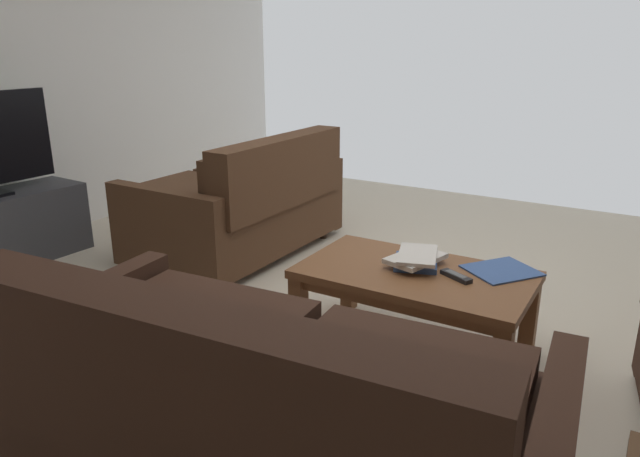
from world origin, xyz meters
TOP-DOWN VIEW (x-y plane):
  - ground_plane at (0.00, 0.00)m, footprint 5.79×5.69m
  - wall_right at (2.89, 0.00)m, footprint 0.12×5.69m
  - sofa_main at (-0.19, 1.39)m, footprint 1.77×1.01m
  - loveseat_near at (1.31, -0.47)m, footprint 0.93×1.45m
  - coffee_table at (-0.21, 0.21)m, footprint 1.04×0.60m
  - book_stack at (-0.19, 0.15)m, footprint 0.27×0.32m
  - tv_remote at (-0.40, 0.20)m, footprint 0.16×0.11m
  - loose_magazine at (-0.56, 0.01)m, footprint 0.38×0.39m

SIDE VIEW (x-z plane):
  - ground_plane at x=0.00m, z-range -0.01..0.00m
  - coffee_table at x=-0.21m, z-range 0.14..0.55m
  - sofa_main at x=-0.19m, z-range -0.06..0.77m
  - loveseat_near at x=1.31m, z-range -0.06..0.77m
  - loose_magazine at x=-0.56m, z-range 0.41..0.42m
  - tv_remote at x=-0.40m, z-range 0.41..0.43m
  - book_stack at x=-0.19m, z-range 0.41..0.48m
  - wall_right at x=2.89m, z-range 0.00..2.88m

